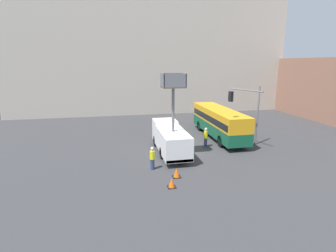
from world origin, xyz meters
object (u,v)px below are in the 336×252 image
object	(u,v)px
utility_truck	(170,137)
road_worker_directing	(206,137)
traffic_light_pole	(248,106)
traffic_cone_mid_road	(177,173)
traffic_cone_near_truck	(172,183)
city_bus	(219,121)
road_worker_near_truck	(152,158)

from	to	relation	value
utility_truck	road_worker_directing	size ratio (longest dim) A/B	3.70
road_worker_directing	traffic_light_pole	bearing A→B (deg)	-13.30
utility_truck	road_worker_directing	bearing A→B (deg)	15.62
traffic_cone_mid_road	road_worker_directing	bearing A→B (deg)	54.52
road_worker_directing	traffic_cone_near_truck	bearing A→B (deg)	-125.58
traffic_cone_near_truck	city_bus	bearing A→B (deg)	54.20
road_worker_near_truck	road_worker_directing	xyz separation A→B (m)	(5.88, 4.41, 0.07)
road_worker_directing	traffic_cone_mid_road	xyz separation A→B (m)	(-4.39, -6.15, -0.66)
utility_truck	traffic_cone_mid_road	size ratio (longest dim) A/B	10.58
traffic_light_pole	traffic_cone_mid_road	xyz separation A→B (m)	(-8.24, -5.38, -3.70)
traffic_cone_mid_road	utility_truck	bearing A→B (deg)	83.06
road_worker_near_truck	traffic_cone_near_truck	xyz separation A→B (m)	(0.81, -3.22, -0.61)
road_worker_directing	traffic_cone_mid_road	world-z (taller)	road_worker_directing
utility_truck	traffic_cone_near_truck	xyz separation A→B (m)	(-1.31, -6.58, -1.25)
utility_truck	road_worker_directing	xyz separation A→B (m)	(3.76, 1.05, -0.56)
traffic_light_pole	utility_truck	bearing A→B (deg)	-177.92
city_bus	road_worker_directing	bearing A→B (deg)	120.30
traffic_light_pole	road_worker_near_truck	size ratio (longest dim) A/B	3.22
traffic_light_pole	traffic_cone_mid_road	size ratio (longest dim) A/B	8.62
city_bus	road_worker_near_truck	distance (m)	11.23
city_bus	road_worker_near_truck	world-z (taller)	city_bus
road_worker_directing	traffic_cone_mid_road	size ratio (longest dim) A/B	2.86
city_bus	road_worker_directing	world-z (taller)	city_bus
road_worker_near_truck	traffic_cone_mid_road	size ratio (longest dim) A/B	2.68
road_worker_near_truck	traffic_light_pole	bearing A→B (deg)	-36.39
traffic_light_pole	traffic_cone_near_truck	world-z (taller)	traffic_light_pole
traffic_cone_near_truck	traffic_cone_mid_road	xyz separation A→B (m)	(0.69, 1.47, 0.02)
city_bus	traffic_cone_mid_road	bearing A→B (deg)	123.84
road_worker_directing	traffic_cone_near_truck	size ratio (longest dim) A/B	3.02
road_worker_near_truck	traffic_cone_mid_road	xyz separation A→B (m)	(1.50, -1.74, -0.59)
traffic_light_pole	city_bus	bearing A→B (deg)	109.33
utility_truck	road_worker_near_truck	world-z (taller)	utility_truck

